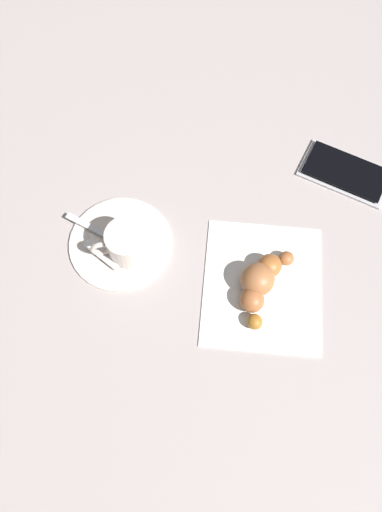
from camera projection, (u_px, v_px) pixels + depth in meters
name	position (u px, v px, depth m)	size (l,w,h in m)	color
ground_plane	(193.00, 252.00, 0.74)	(1.80, 1.80, 0.00)	#A99E9A
saucer	(121.00, 243.00, 0.74)	(0.15, 0.15, 0.01)	silver
espresso_cup	(127.00, 245.00, 0.70)	(0.08, 0.06, 0.05)	silver
teaspoon	(115.00, 239.00, 0.73)	(0.11, 0.07, 0.01)	silver
sugar_packet	(104.00, 253.00, 0.72)	(0.06, 0.02, 0.01)	white
napkin	(263.00, 285.00, 0.71)	(0.16, 0.19, 0.00)	white
croissant	(261.00, 282.00, 0.69)	(0.09, 0.12, 0.04)	#A45F34
cell_phone	(346.00, 173.00, 0.78)	(0.15, 0.13, 0.01)	#B8B5BA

